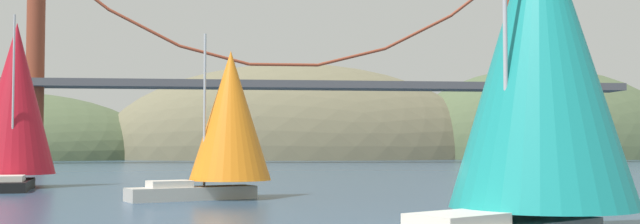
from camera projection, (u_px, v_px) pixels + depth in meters
headland_right at (541, 158)px, 166.76m from camera, size 66.46×44.00×40.61m
headland_left at (8, 159)px, 154.62m from camera, size 63.95×44.00×27.95m
headland_center at (296, 159)px, 160.95m from camera, size 85.25×44.00×41.11m
suspension_bridge at (284, 75)px, 121.33m from camera, size 114.37×6.00×33.32m
sailboat_crimson_sail at (16, 102)px, 51.30m from camera, size 6.29×10.09×11.68m
sailboat_orange_sail at (228, 120)px, 40.83m from camera, size 8.46×6.08×8.95m
sailboat_teal_sail at (539, 59)px, 24.17m from camera, size 10.54×8.82×11.21m
channel_buoy at (529, 179)px, 55.29m from camera, size 1.10×1.10×2.64m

